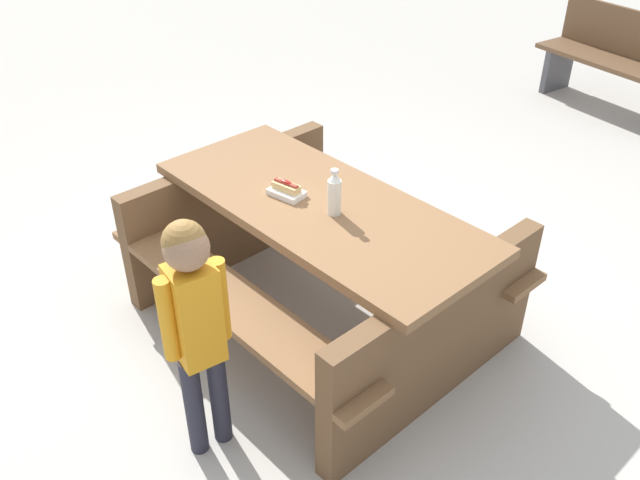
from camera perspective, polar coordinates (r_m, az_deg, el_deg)
The scene contains 6 objects.
ground_plane at distance 3.76m, azimuth 0.00°, elevation -6.65°, with size 30.00×30.00×0.00m, color #B7B2A8.
picnic_table at distance 3.49m, azimuth 0.00°, elevation -1.09°, with size 2.10×1.82×0.75m.
soda_bottle at distance 3.18m, azimuth 1.22°, elevation 3.94°, with size 0.07×0.07×0.24m.
hotdog_tray at distance 3.37m, azimuth -2.85°, elevation 4.24°, with size 0.21×0.18×0.08m.
child_in_coat at distance 2.68m, azimuth -10.51°, elevation -6.21°, with size 0.19×0.29×1.16m.
park_bench_near at distance 6.69m, azimuth 24.16°, elevation 13.68°, with size 1.53×0.55×0.85m.
Camera 1 is at (-2.53, 1.33, 2.45)m, focal length 37.91 mm.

